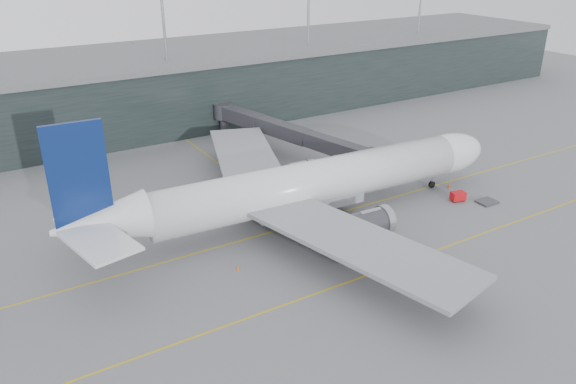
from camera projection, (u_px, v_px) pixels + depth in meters
ground at (257, 221)px, 82.88m from camera, size 320.00×320.00×0.00m
taxiline_a at (270, 232)px, 79.75m from camera, size 160.00×0.25×0.02m
taxiline_b at (336, 286)px, 67.28m from camera, size 160.00×0.25×0.02m
taxiline_lead_main at (229, 171)px, 100.83m from camera, size 0.25×60.00×0.02m
terminal at (133, 89)px, 124.97m from camera, size 240.00×36.00×29.00m
main_aircraft at (310, 184)px, 81.65m from camera, size 69.03×64.83×19.36m
jet_bridge at (282, 127)px, 108.15m from camera, size 12.65×43.85×6.61m
gse_cart at (458, 196)px, 88.97m from camera, size 2.49×1.89×1.52m
baggage_dolly at (487, 202)px, 88.61m from camera, size 3.06×2.46×0.30m
uld_a at (209, 198)px, 88.18m from camera, size 2.16×1.87×1.72m
uld_b at (206, 194)px, 89.76m from camera, size 2.09×1.82×1.65m
uld_c at (232, 191)px, 90.53m from camera, size 2.56×2.31×1.92m
cone_nose at (449, 185)px, 93.94m from camera, size 0.49×0.49×0.78m
cone_wing_stbd at (371, 259)px, 72.49m from camera, size 0.42×0.42×0.67m
cone_wing_port at (282, 179)px, 96.48m from camera, size 0.48×0.48×0.77m
cone_tail at (238, 267)px, 70.50m from camera, size 0.44×0.44×0.70m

